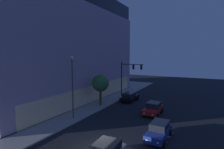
% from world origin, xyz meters
% --- Properties ---
extents(modern_building, '(33.86, 26.39, 20.26)m').
position_xyz_m(modern_building, '(13.75, 22.62, 10.05)').
color(modern_building, '#4C4C51').
rests_on(modern_building, ground).
extents(traffic_light_far_corner, '(0.38, 4.61, 6.94)m').
position_xyz_m(traffic_light_far_corner, '(19.61, 5.29, 5.02)').
color(traffic_light_far_corner, black).
rests_on(traffic_light_far_corner, sidewalk_corner).
extents(street_lamp_sidewalk, '(0.44, 0.44, 8.13)m').
position_xyz_m(street_lamp_sidewalk, '(4.96, 7.09, 5.24)').
color(street_lamp_sidewalk, '#404040').
rests_on(street_lamp_sidewalk, sidewalk_corner).
extents(sidewalk_tree, '(2.82, 2.82, 5.09)m').
position_xyz_m(sidewalk_tree, '(11.98, 7.21, 3.79)').
color(sidewalk_tree, '#4B3C1E').
rests_on(sidewalk_tree, sidewalk_corner).
extents(car_blue, '(4.35, 2.07, 1.66)m').
position_xyz_m(car_blue, '(4.67, -4.19, 0.85)').
color(car_blue, navy).
rests_on(car_blue, ground).
extents(car_red, '(4.35, 2.23, 1.67)m').
position_xyz_m(car_red, '(11.94, -1.64, 0.85)').
color(car_red, maroon).
rests_on(car_red, ground).
extents(car_black, '(4.75, 2.28, 1.57)m').
position_xyz_m(car_black, '(17.29, 4.17, 0.80)').
color(car_black, black).
rests_on(car_black, ground).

